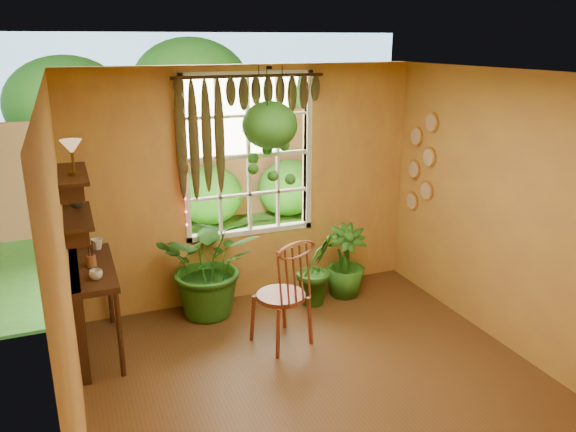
{
  "coord_description": "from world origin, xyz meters",
  "views": [
    {
      "loc": [
        -1.9,
        -3.68,
        2.96
      ],
      "look_at": [
        0.03,
        1.15,
        1.31
      ],
      "focal_mm": 35.0,
      "sensor_mm": 36.0,
      "label": 1
    }
  ],
  "objects_px": {
    "hanging_basket": "(270,134)",
    "counter_ledge": "(84,301)",
    "potted_plant_mid": "(316,267)",
    "potted_plant_left": "(211,264)",
    "windsor_chair": "(283,309)"
  },
  "relations": [
    {
      "from": "hanging_basket",
      "to": "counter_ledge",
      "type": "bearing_deg",
      "value": -172.47
    },
    {
      "from": "counter_ledge",
      "to": "potted_plant_mid",
      "type": "xyz_separation_m",
      "value": [
        2.54,
        0.17,
        -0.11
      ]
    },
    {
      "from": "potted_plant_left",
      "to": "potted_plant_mid",
      "type": "xyz_separation_m",
      "value": [
        1.19,
        -0.17,
        -0.16
      ]
    },
    {
      "from": "hanging_basket",
      "to": "potted_plant_left",
      "type": "bearing_deg",
      "value": 173.95
    },
    {
      "from": "counter_ledge",
      "to": "hanging_basket",
      "type": "distance_m",
      "value": 2.5
    },
    {
      "from": "counter_ledge",
      "to": "hanging_basket",
      "type": "height_order",
      "value": "hanging_basket"
    },
    {
      "from": "counter_ledge",
      "to": "potted_plant_left",
      "type": "relative_size",
      "value": 0.99
    },
    {
      "from": "potted_plant_left",
      "to": "hanging_basket",
      "type": "height_order",
      "value": "hanging_basket"
    },
    {
      "from": "potted_plant_left",
      "to": "counter_ledge",
      "type": "bearing_deg",
      "value": -165.86
    },
    {
      "from": "windsor_chair",
      "to": "counter_ledge",
      "type": "bearing_deg",
      "value": 144.73
    },
    {
      "from": "windsor_chair",
      "to": "potted_plant_mid",
      "type": "bearing_deg",
      "value": 28.19
    },
    {
      "from": "windsor_chair",
      "to": "hanging_basket",
      "type": "bearing_deg",
      "value": 59.82
    },
    {
      "from": "potted_plant_left",
      "to": "potted_plant_mid",
      "type": "height_order",
      "value": "potted_plant_left"
    },
    {
      "from": "counter_ledge",
      "to": "potted_plant_mid",
      "type": "bearing_deg",
      "value": 3.75
    },
    {
      "from": "potted_plant_mid",
      "to": "hanging_basket",
      "type": "distance_m",
      "value": 1.65
    }
  ]
}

